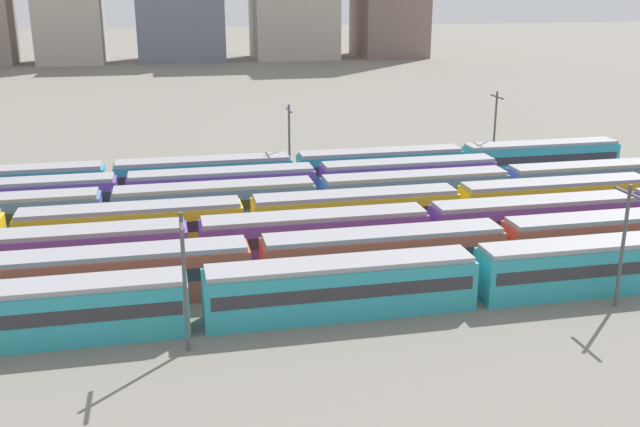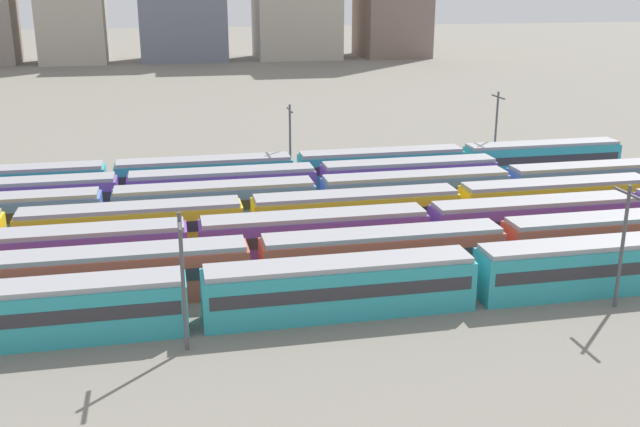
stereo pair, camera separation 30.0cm
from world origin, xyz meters
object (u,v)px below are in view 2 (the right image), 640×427
(catenary_pole_2, at_px, (183,275))
(catenary_pole_3, at_px, (290,139))
(train_track_6, at_px, (295,171))
(train_track_3, at_px, (458,206))
(catenary_pole_0, at_px, (623,240))
(train_track_2, at_px, (428,228))
(train_track_1, at_px, (255,264))
(train_track_0, at_px, (474,276))
(train_track_4, at_px, (415,192))
(catenary_pole_1, at_px, (496,127))
(train_track_5, at_px, (223,188))

(catenary_pole_2, xyz_separation_m, catenary_pole_3, (12.60, 36.96, -0.06))
(train_track_6, bearing_deg, train_track_3, -52.32)
(train_track_3, distance_m, catenary_pole_2, 31.06)
(train_track_3, relative_size, catenary_pole_0, 13.16)
(train_track_2, relative_size, catenary_pole_0, 13.16)
(train_track_1, height_order, catenary_pole_0, catenary_pole_0)
(train_track_6, height_order, catenary_pole_3, catenary_pole_3)
(train_track_2, distance_m, train_track_6, 22.05)
(train_track_2, bearing_deg, catenary_pole_0, -56.38)
(train_track_0, xyz_separation_m, train_track_4, (2.85, 20.80, 0.00))
(train_track_4, relative_size, catenary_pole_3, 10.98)
(train_track_2, relative_size, train_track_6, 1.51)
(train_track_0, xyz_separation_m, train_track_1, (-14.42, 5.20, 0.00))
(train_track_4, xyz_separation_m, catenary_pole_1, (14.11, 13.30, 3.21))
(train_track_3, height_order, train_track_6, same)
(train_track_2, xyz_separation_m, catenary_pole_3, (-7.38, 23.55, 2.88))
(train_track_1, height_order, train_track_6, same)
(train_track_3, relative_size, catenary_pole_1, 12.27)
(train_track_1, bearing_deg, catenary_pole_2, -122.07)
(catenary_pole_0, bearing_deg, catenary_pole_3, 113.71)
(train_track_1, relative_size, catenary_pole_3, 8.76)
(train_track_6, relative_size, catenary_pole_1, 8.15)
(train_track_1, relative_size, train_track_6, 1.00)
(train_track_6, distance_m, catenary_pole_1, 24.27)
(train_track_2, bearing_deg, catenary_pole_3, 107.39)
(train_track_5, height_order, catenary_pole_2, catenary_pole_2)
(train_track_5, relative_size, train_track_6, 0.75)
(train_track_0, relative_size, catenary_pole_0, 13.16)
(train_track_1, relative_size, train_track_5, 1.34)
(train_track_0, xyz_separation_m, catenary_pole_0, (9.14, -2.73, 2.89))
(train_track_5, bearing_deg, train_track_4, -16.28)
(train_track_3, bearing_deg, train_track_5, 152.63)
(train_track_1, distance_m, catenary_pole_3, 29.84)
(catenary_pole_0, height_order, catenary_pole_2, catenary_pole_2)
(catenary_pole_2, bearing_deg, train_track_0, 8.74)
(train_track_0, relative_size, train_track_4, 1.20)
(catenary_pole_2, bearing_deg, train_track_5, 80.97)
(train_track_5, distance_m, catenary_pole_2, 29.52)
(catenary_pole_2, bearing_deg, catenary_pole_0, 0.56)
(train_track_4, relative_size, catenary_pole_2, 10.83)
(train_track_0, bearing_deg, catenary_pole_1, 63.56)
(catenary_pole_1, bearing_deg, train_track_0, -116.44)
(train_track_3, height_order, catenary_pole_2, catenary_pole_2)
(train_track_4, height_order, catenary_pole_2, catenary_pole_2)
(train_track_4, bearing_deg, catenary_pole_2, -133.28)
(train_track_3, relative_size, catenary_pole_2, 13.01)
(catenary_pole_1, bearing_deg, catenary_pole_3, -179.64)
(catenary_pole_0, relative_size, catenary_pole_2, 0.99)
(train_track_1, xyz_separation_m, train_track_2, (14.84, 5.20, 0.00))
(train_track_0, bearing_deg, train_track_6, 102.50)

